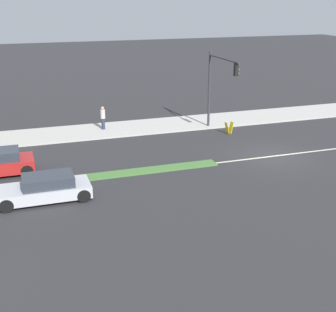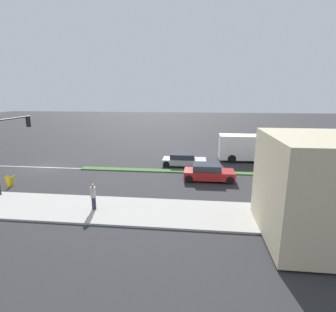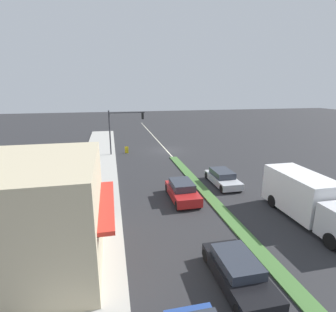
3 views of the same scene
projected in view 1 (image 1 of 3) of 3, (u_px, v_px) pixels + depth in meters
name	position (u px, v px, depth m)	size (l,w,h in m)	color
lane_marking_center	(273.00, 156.00, 29.16)	(0.16, 60.00, 0.01)	beige
traffic_signal_main	(218.00, 79.00, 33.03)	(4.59, 0.34, 5.60)	#333338
pedestrian	(103.00, 117.00, 34.32)	(0.34, 0.34, 1.71)	#282D42
warning_aframe_sign	(229.00, 128.00, 33.83)	(0.45, 0.53, 0.84)	yellow
sedan_silver	(45.00, 188.00, 22.74)	(1.89, 4.42, 1.28)	#B7BABF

